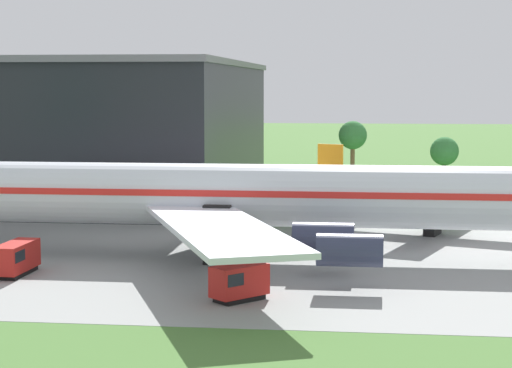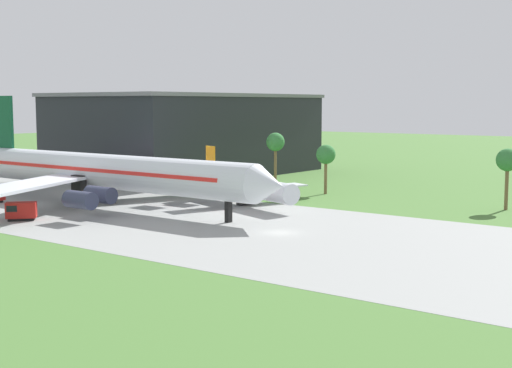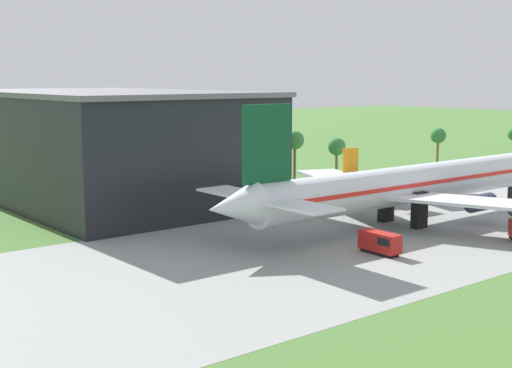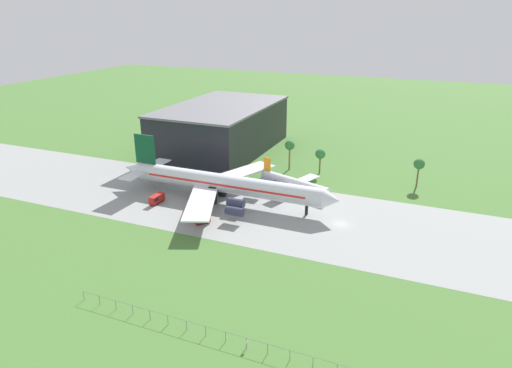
{
  "view_description": "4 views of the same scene",
  "coord_description": "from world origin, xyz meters",
  "px_view_note": "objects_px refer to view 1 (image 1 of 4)",
  "views": [
    {
      "loc": [
        -26.35,
        -79.86,
        15.68
      ],
      "look_at": [
        -36.08,
        2.28,
        6.81
      ],
      "focal_mm": 65.0,
      "sensor_mm": 36.0,
      "label": 1
    },
    {
      "loc": [
        52.51,
        -74.58,
        16.62
      ],
      "look_at": [
        -5.59,
        2.28,
        5.81
      ],
      "focal_mm": 50.0,
      "sensor_mm": 36.0,
      "label": 2
    },
    {
      "loc": [
        -119.86,
        -63.6,
        21.35
      ],
      "look_at": [
        -66.57,
        2.28,
        8.61
      ],
      "focal_mm": 50.0,
      "sensor_mm": 36.0,
      "label": 3
    },
    {
      "loc": [
        22.38,
        -113.43,
        55.11
      ],
      "look_at": [
        -27.35,
        5.0,
        6.0
      ],
      "focal_mm": 32.0,
      "sensor_mm": 36.0,
      "label": 4
    }
  ],
  "objects_px": {
    "jet_airliner": "(242,195)",
    "catering_van": "(238,282)",
    "baggage_tug": "(15,258)",
    "regional_aircraft": "(432,206)",
    "terminal_building": "(118,128)"
  },
  "relations": [
    {
      "from": "jet_airliner",
      "to": "regional_aircraft",
      "type": "height_order",
      "value": "jet_airliner"
    },
    {
      "from": "catering_van",
      "to": "jet_airliner",
      "type": "bearing_deg",
      "value": 96.59
    },
    {
      "from": "jet_airliner",
      "to": "catering_van",
      "type": "xyz_separation_m",
      "value": [
        1.93,
        -16.67,
        -4.33
      ]
    },
    {
      "from": "jet_airliner",
      "to": "baggage_tug",
      "type": "bearing_deg",
      "value": -151.03
    },
    {
      "from": "jet_airliner",
      "to": "regional_aircraft",
      "type": "distance_m",
      "value": 23.73
    },
    {
      "from": "regional_aircraft",
      "to": "terminal_building",
      "type": "bearing_deg",
      "value": 141.91
    },
    {
      "from": "regional_aircraft",
      "to": "catering_van",
      "type": "distance_m",
      "value": 35.77
    },
    {
      "from": "catering_van",
      "to": "baggage_tug",
      "type": "bearing_deg",
      "value": 160.43
    },
    {
      "from": "baggage_tug",
      "to": "catering_van",
      "type": "bearing_deg",
      "value": -19.57
    },
    {
      "from": "terminal_building",
      "to": "baggage_tug",
      "type": "bearing_deg",
      "value": -83.06
    },
    {
      "from": "catering_van",
      "to": "terminal_building",
      "type": "height_order",
      "value": "terminal_building"
    },
    {
      "from": "baggage_tug",
      "to": "catering_van",
      "type": "xyz_separation_m",
      "value": [
        19.51,
        -6.93,
        -0.02
      ]
    },
    {
      "from": "jet_airliner",
      "to": "regional_aircraft",
      "type": "bearing_deg",
      "value": 40.35
    },
    {
      "from": "regional_aircraft",
      "to": "terminal_building",
      "type": "height_order",
      "value": "terminal_building"
    },
    {
      "from": "regional_aircraft",
      "to": "baggage_tug",
      "type": "xyz_separation_m",
      "value": [
        -35.55,
        -25.0,
        -1.6
      ]
    }
  ]
}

